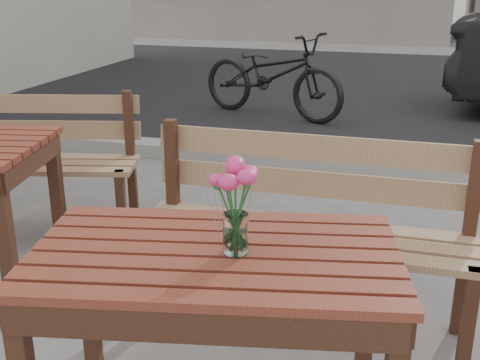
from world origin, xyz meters
name	(u,v)px	position (x,y,z in m)	size (l,w,h in m)	color
street	(382,115)	(0.00, 5.06, 0.03)	(30.00, 8.12, 0.12)	black
main_table	(215,283)	(-0.25, -0.19, 0.61)	(1.30, 0.92, 0.73)	maroon
main_bench	(309,209)	(-0.08, 0.65, 0.57)	(1.52, 0.46, 0.94)	#846044
main_vase	(235,195)	(-0.18, -0.18, 0.93)	(0.17, 0.17, 0.31)	white
second_bench	(21,146)	(-2.00, 1.24, 0.55)	(1.53, 0.78, 0.91)	#846044
bicycle	(272,75)	(-1.24, 4.81, 0.48)	(0.64, 1.83, 0.96)	black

